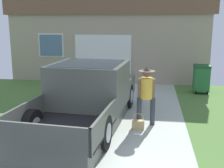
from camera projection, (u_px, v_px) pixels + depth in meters
The scene contains 5 objects.
pickup_truck at pixel (89, 95), 8.02m from camera, with size 2.42×5.42×1.68m.
person_with_hat at pixel (146, 91), 7.60m from camera, with size 0.51×0.46×1.65m.
handbag at pixel (138, 124), 7.47m from camera, with size 0.33×0.15×0.44m.
house_with_garage at pixel (114, 34), 15.62m from camera, with size 9.81×6.02×4.24m.
wheeled_trash_bin at pixel (201, 78), 11.25m from camera, with size 0.60×0.72×1.14m.
Camera 1 is at (1.66, -3.88, 2.79)m, focal length 44.75 mm.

